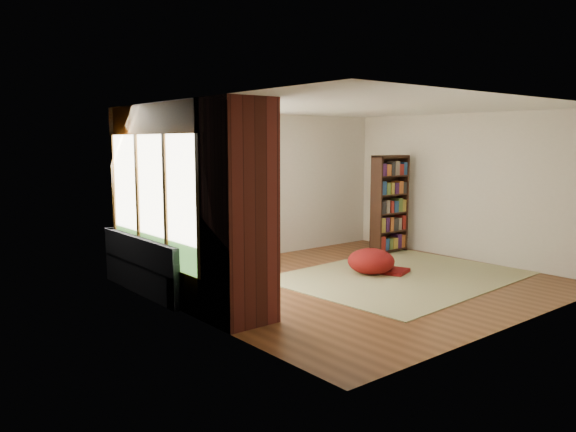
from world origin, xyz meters
TOP-DOWN VIEW (x-y plane):
  - floor at (0.00, 0.00)m, footprint 5.50×5.50m
  - ceiling at (0.00, 0.00)m, footprint 5.50×5.50m
  - wall_back at (0.00, 2.50)m, footprint 5.50×0.04m
  - wall_front at (0.00, -2.50)m, footprint 5.50×0.04m
  - wall_left at (-2.75, 0.00)m, footprint 0.04×5.00m
  - wall_right at (2.75, 0.00)m, footprint 0.04×5.00m
  - windows_back at (-1.20, 2.47)m, footprint 2.82×0.10m
  - windows_left at (-2.72, 1.20)m, footprint 0.10×2.62m
  - roller_blind at (-2.69, 2.03)m, footprint 0.03×0.72m
  - brick_chimney at (-2.40, -0.35)m, footprint 0.70×0.70m
  - sectional_sofa at (-1.95, 1.70)m, footprint 2.20×2.20m
  - area_rug at (0.81, -0.14)m, footprint 3.84×3.03m
  - bookshelf at (2.14, 1.26)m, footprint 0.79×0.26m
  - pouf at (0.58, 0.29)m, footprint 0.89×0.89m
  - dog_tan at (-1.53, 1.61)m, footprint 1.07×0.98m
  - dog_brindle at (-2.24, 1.32)m, footprint 0.73×0.87m
  - throw_pillows at (-1.86, 1.75)m, footprint 1.98×1.68m

SIDE VIEW (x-z plane):
  - floor at x=0.00m, z-range 0.00..0.00m
  - area_rug at x=0.81m, z-range 0.00..0.01m
  - pouf at x=0.58m, z-range 0.01..0.42m
  - sectional_sofa at x=-1.95m, z-range -0.10..0.70m
  - dog_brindle at x=-2.24m, z-range 0.54..0.96m
  - throw_pillows at x=-1.86m, z-range 0.54..0.99m
  - dog_tan at x=-1.53m, z-range 0.54..1.06m
  - bookshelf at x=2.14m, z-range 0.00..1.85m
  - wall_back at x=0.00m, z-range 0.00..2.60m
  - wall_front at x=0.00m, z-range 0.00..2.60m
  - wall_left at x=-2.75m, z-range 0.00..2.60m
  - wall_right at x=2.75m, z-range 0.00..2.60m
  - brick_chimney at x=-2.40m, z-range 0.00..2.60m
  - windows_back at x=-1.20m, z-range 0.40..2.30m
  - windows_left at x=-2.72m, z-range 0.40..2.30m
  - roller_blind at x=-2.69m, z-range 1.30..2.20m
  - ceiling at x=0.00m, z-range 2.60..2.60m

